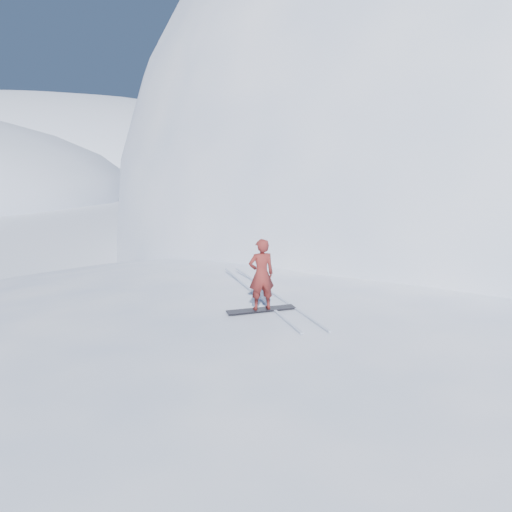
% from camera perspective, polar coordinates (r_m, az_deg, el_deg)
% --- Properties ---
extents(ground, '(400.00, 400.00, 0.00)m').
position_cam_1_polar(ground, '(10.73, 9.80, -22.96)').
color(ground, white).
rests_on(ground, ground).
extents(near_ridge, '(36.00, 28.00, 4.80)m').
position_cam_1_polar(near_ridge, '(13.44, 10.21, -15.23)').
color(near_ridge, white).
rests_on(near_ridge, ground).
extents(peak_shoulder, '(28.00, 24.00, 18.00)m').
position_cam_1_polar(peak_shoulder, '(31.69, 16.70, 0.46)').
color(peak_shoulder, white).
rests_on(peak_shoulder, ground).
extents(far_ridge_c, '(140.00, 90.00, 36.00)m').
position_cam_1_polar(far_ridge_c, '(124.23, -24.88, 8.20)').
color(far_ridge_c, white).
rests_on(far_ridge_c, ground).
extents(wind_bumps, '(16.00, 14.40, 1.00)m').
position_cam_1_polar(wind_bumps, '(12.34, 4.22, -17.73)').
color(wind_bumps, white).
rests_on(wind_bumps, ground).
extents(snowboard, '(1.68, 0.59, 0.03)m').
position_cam_1_polar(snowboard, '(11.87, 0.61, -6.14)').
color(snowboard, black).
rests_on(snowboard, near_ridge).
extents(snowboarder, '(0.68, 0.50, 1.69)m').
position_cam_1_polar(snowboarder, '(11.63, 0.62, -2.12)').
color(snowboarder, maroon).
rests_on(snowboarder, snowboard).
extents(board_tracks, '(1.85, 5.89, 0.04)m').
position_cam_1_polar(board_tracks, '(13.15, 1.00, -4.29)').
color(board_tracks, silver).
rests_on(board_tracks, ground).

